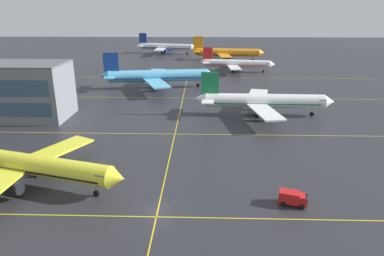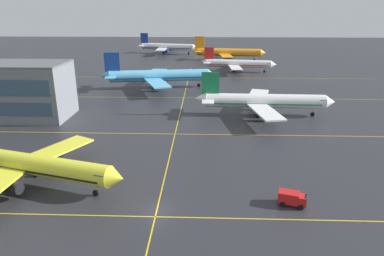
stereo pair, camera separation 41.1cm
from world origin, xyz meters
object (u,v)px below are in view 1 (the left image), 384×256
at_px(airliner_far_left_stand, 236,64).
at_px(service_truck_red_van, 293,198).
at_px(airliner_far_right_stand, 226,52).
at_px(airliner_distant_taxiway, 166,47).
at_px(airliner_front_gate, 29,165).
at_px(airliner_second_row, 263,101).
at_px(airliner_third_row, 157,76).

height_order(airliner_far_left_stand, service_truck_red_van, airliner_far_left_stand).
relative_size(airliner_far_left_stand, airliner_far_right_stand, 0.84).
distance_m(airliner_far_right_stand, airliner_distant_taxiway, 45.10).
distance_m(airliner_front_gate, airliner_far_right_stand, 148.87).
distance_m(airliner_distant_taxiway, service_truck_red_van, 179.26).
bearing_deg(airliner_front_gate, service_truck_red_van, -6.79).
bearing_deg(airliner_far_right_stand, airliner_far_left_stand, -86.18).
bearing_deg(airliner_second_row, airliner_distant_taxiway, 106.98).
xyz_separation_m(airliner_far_right_stand, airliner_distant_taxiway, (-35.94, 27.26, -0.15)).
bearing_deg(airliner_far_right_stand, airliner_third_row, -112.71).
xyz_separation_m(airliner_second_row, airliner_distant_taxiway, (-39.51, 129.39, 0.15)).
bearing_deg(airliner_distant_taxiway, airliner_front_gate, -91.69).
distance_m(airliner_front_gate, airliner_far_left_stand, 116.65).
bearing_deg(airliner_distant_taxiway, airliner_second_row, -73.02).
bearing_deg(airliner_front_gate, airliner_far_right_stand, 74.03).
height_order(airliner_third_row, service_truck_red_van, airliner_third_row).
bearing_deg(airliner_distant_taxiway, service_truck_red_van, -78.10).
xyz_separation_m(airliner_front_gate, airliner_far_left_stand, (43.29, 108.32, -0.06)).
bearing_deg(airliner_distant_taxiway, airliner_far_right_stand, -37.18).
distance_m(airliner_second_row, service_truck_red_van, 46.15).
xyz_separation_m(airliner_far_left_stand, service_truck_red_van, (-1.30, -113.32, -2.43)).
height_order(airliner_front_gate, airliner_far_left_stand, airliner_front_gate).
relative_size(airliner_second_row, airliner_distant_taxiway, 0.97).
height_order(airliner_second_row, airliner_distant_taxiway, airliner_distant_taxiway).
xyz_separation_m(airliner_front_gate, airliner_second_row, (44.54, 40.99, 0.32)).
relative_size(airliner_front_gate, service_truck_red_van, 7.61).
height_order(airliner_far_right_stand, airliner_distant_taxiway, airliner_far_right_stand).
xyz_separation_m(airliner_distant_taxiway, service_truck_red_van, (36.96, -175.38, -2.96)).
bearing_deg(airliner_far_right_stand, airliner_second_row, -88.00).
bearing_deg(service_truck_red_van, airliner_second_row, 86.83).
relative_size(airliner_third_row, airliner_distant_taxiway, 1.08).
bearing_deg(airliner_third_row, airliner_second_row, -44.86).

